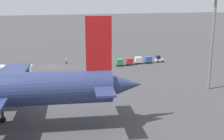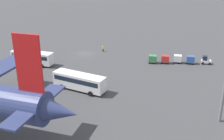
# 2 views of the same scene
# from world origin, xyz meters

# --- Properties ---
(ground_plane) EXTENTS (600.00, 600.00, 0.00)m
(ground_plane) POSITION_xyz_m (0.00, 0.00, 0.00)
(ground_plane) COLOR #424244
(shuttle_bus_near) EXTENTS (11.23, 4.99, 3.31)m
(shuttle_bus_near) POSITION_xyz_m (11.38, 9.82, 1.98)
(shuttle_bus_near) COLOR white
(shuttle_bus_near) RESTS_ON ground
(shuttle_bus_far) EXTENTS (11.44, 6.67, 3.37)m
(shuttle_bus_far) POSITION_xyz_m (-3.49, 23.04, 2.01)
(shuttle_bus_far) COLOR white
(shuttle_bus_far) RESTS_ON ground
(baggage_tug) EXTENTS (2.51, 1.82, 2.10)m
(baggage_tug) POSITION_xyz_m (-32.01, 4.75, 0.94)
(baggage_tug) COLOR white
(baggage_tug) RESTS_ON ground
(worker_person) EXTENTS (0.38, 0.38, 1.74)m
(worker_person) POSITION_xyz_m (-4.77, -2.50, 0.87)
(worker_person) COLOR #1E1E2D
(worker_person) RESTS_ON ground
(cargo_cart_blue) EXTENTS (2.16, 1.88, 2.06)m
(cargo_cart_blue) POSITION_xyz_m (-28.20, 5.11, 1.19)
(cargo_cart_blue) COLOR #38383D
(cargo_cart_blue) RESTS_ON ground
(cargo_cart_white) EXTENTS (2.16, 1.88, 2.06)m
(cargo_cart_white) POSITION_xyz_m (-25.03, 4.87, 1.19)
(cargo_cart_white) COLOR #38383D
(cargo_cart_white) RESTS_ON ground
(cargo_cart_red) EXTENTS (2.16, 1.88, 2.06)m
(cargo_cart_red) POSITION_xyz_m (-21.86, 5.46, 1.19)
(cargo_cart_red) COLOR #38383D
(cargo_cart_red) RESTS_ON ground
(cargo_cart_green) EXTENTS (2.16, 1.88, 2.06)m
(cargo_cart_green) POSITION_xyz_m (-18.69, 5.67, 1.19)
(cargo_cart_green) COLOR #38383D
(cargo_cart_green) RESTS_ON ground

